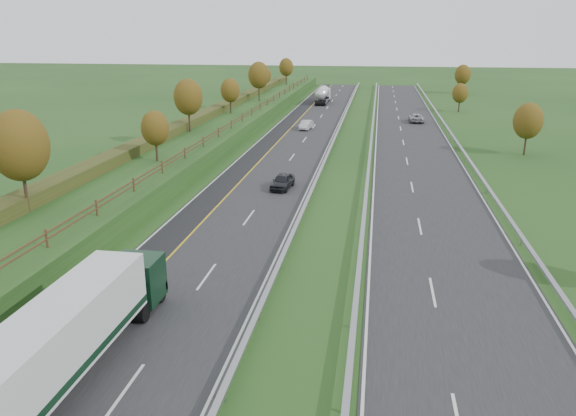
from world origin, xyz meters
name	(u,v)px	position (x,y,z in m)	size (l,w,h in m)	color
ground	(344,167)	(8.00, 55.00, 0.00)	(400.00, 400.00, 0.00)	#1F4318
near_carriageway	(283,155)	(0.00, 60.00, 0.02)	(10.50, 200.00, 0.04)	#242426
far_carriageway	(417,160)	(16.50, 60.00, 0.02)	(10.50, 200.00, 0.04)	#242426
hard_shoulder	(254,154)	(-3.75, 60.00, 0.02)	(3.00, 200.00, 0.04)	black
lane_markings	(334,157)	(6.40, 59.88, 0.05)	(26.75, 200.00, 0.01)	silver
embankment_left	(184,144)	(-13.00, 60.00, 1.00)	(12.00, 200.00, 2.00)	#1F4318
hedge_left	(169,132)	(-15.00, 60.00, 2.55)	(2.20, 180.00, 1.10)	#303C18
fence_left	(216,133)	(-8.50, 59.59, 2.73)	(0.12, 189.06, 1.20)	#422B19
median_barrier_near	(329,152)	(5.70, 60.00, 0.61)	(0.32, 200.00, 0.71)	gray
median_barrier_far	(370,153)	(10.80, 60.00, 0.61)	(0.32, 200.00, 0.71)	gray
outer_barrier_far	(467,157)	(22.30, 60.00, 0.62)	(0.32, 200.00, 0.71)	gray
trees_left	(175,106)	(-12.64, 56.63, 6.37)	(6.64, 164.30, 7.66)	#2D2116
trees_far	(491,99)	(29.80, 89.21, 4.25)	(8.45, 118.60, 7.12)	#2D2116
box_lorry	(68,336)	(-1.27, 11.28, 2.33)	(2.58, 16.28, 4.06)	black
road_tanker	(323,94)	(-0.51, 114.90, 1.86)	(2.40, 11.22, 3.46)	silver
car_dark_near	(282,181)	(2.51, 44.46, 0.77)	(1.73, 4.29, 1.46)	black
car_silver_mid	(306,125)	(0.33, 79.96, 0.74)	(1.48, 4.24, 1.40)	silver
car_small_far	(324,97)	(-0.69, 118.96, 0.79)	(2.09, 5.14, 1.49)	#13163E
car_oncoming	(416,118)	(18.07, 90.40, 0.76)	(2.40, 5.20, 1.44)	#9E9FA3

